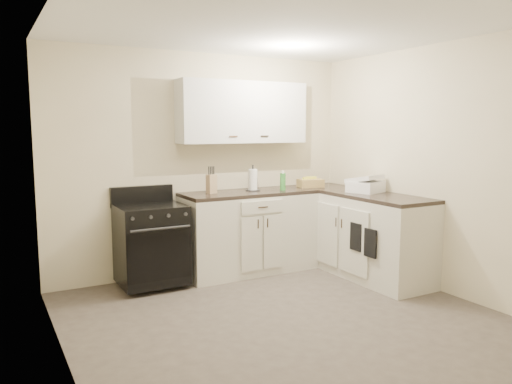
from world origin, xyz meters
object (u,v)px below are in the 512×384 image
wicker_basket (310,183)px  countertop_grill (366,187)px  knife_block (211,184)px  paper_towel (253,180)px  stove (151,244)px

wicker_basket → countertop_grill: (0.26, -0.71, 0.01)m
countertop_grill → knife_block: bearing=136.8°
wicker_basket → countertop_grill: size_ratio=0.86×
paper_towel → knife_block: bearing=179.2°
stove → paper_towel: size_ratio=3.29×
stove → knife_block: knife_block is taller
knife_block → wicker_basket: knife_block is taller
paper_towel → stove: bearing=-177.2°
wicker_basket → stove: bearing=-179.3°
stove → countertop_grill: size_ratio=2.39×
paper_towel → countertop_grill: 1.29m
paper_towel → wicker_basket: bearing=-2.6°
countertop_grill → stove: bearing=145.8°
paper_towel → wicker_basket: size_ratio=0.85×
paper_towel → wicker_basket: 0.79m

